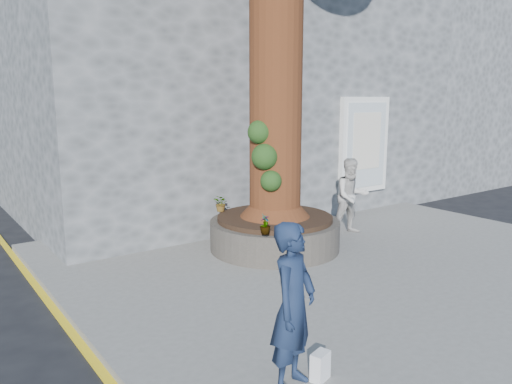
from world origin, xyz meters
TOP-DOWN VIEW (x-y plane):
  - ground at (0.00, 0.00)m, footprint 120.00×120.00m
  - pavement at (1.50, 1.00)m, footprint 9.00×8.00m
  - yellow_line at (-3.05, 1.00)m, footprint 0.10×30.00m
  - stone_shop at (2.50, 7.20)m, footprint 10.30×8.30m
  - neighbour_shop at (10.50, 7.20)m, footprint 6.00×8.00m
  - planter at (0.80, 2.00)m, footprint 2.30×2.30m
  - man at (-1.73, -1.53)m, footprint 0.69×0.60m
  - woman at (2.67, 1.94)m, footprint 0.87×0.77m
  - shopping_bag at (-1.45, -1.61)m, footprint 0.23×0.17m
  - plant_a at (-0.05, 1.15)m, footprint 0.20×0.19m
  - plant_b at (1.65, 2.85)m, footprint 0.26×0.27m
  - plant_c at (-0.05, 1.15)m, footprint 0.21×0.21m
  - plant_d at (0.21, 2.85)m, footprint 0.30×0.32m

SIDE VIEW (x-z plane):
  - ground at x=0.00m, z-range 0.00..0.00m
  - yellow_line at x=-3.05m, z-range 0.00..0.01m
  - pavement at x=1.50m, z-range 0.00..0.12m
  - shopping_bag at x=-1.45m, z-range 0.12..0.40m
  - planter at x=0.80m, z-range 0.11..0.71m
  - plant_c at x=-0.05m, z-range 0.72..1.01m
  - woman at x=2.67m, z-range 0.12..1.62m
  - plant_d at x=0.21m, z-range 0.72..1.03m
  - plant_a at x=-0.05m, z-range 0.72..1.04m
  - man at x=-1.73m, z-range 0.12..1.70m
  - plant_b at x=1.65m, z-range 0.72..1.11m
  - neighbour_shop at x=10.50m, z-range 0.00..6.00m
  - stone_shop at x=2.50m, z-range 0.01..6.31m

